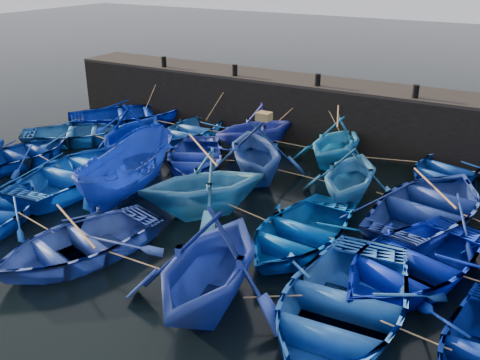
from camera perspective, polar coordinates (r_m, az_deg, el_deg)
The scene contains 31 objects.
ground at distance 15.79m, azimuth -5.90°, elevation -6.27°, with size 120.00×120.00×0.00m, color black.
quay_wall at distance 23.94m, azimuth 8.90°, elevation 7.12°, with size 26.00×2.50×2.50m, color black.
quay_top at distance 23.63m, azimuth 9.10°, elevation 10.17°, with size 26.00×2.50×0.12m, color black.
bollard_0 at distance 26.72m, azimuth -8.12°, elevation 12.38°, with size 0.24×0.24×0.50m, color black.
bollard_1 at distance 24.49m, azimuth -0.55°, elevation 11.64°, with size 0.24×0.24×0.50m, color black.
bollard_2 at distance 22.74m, azimuth 8.29°, elevation 10.53°, with size 0.24×0.24×0.50m, color black.
bollard_3 at distance 21.61m, azimuth 18.24°, elevation 8.97°, with size 0.24×0.24×0.50m, color black.
boat_0 at distance 26.32m, azimuth -11.73°, elevation 6.84°, with size 3.99×5.58×1.16m, color #011B8B.
boat_1 at distance 24.09m, azimuth -5.25°, elevation 5.41°, with size 3.09×4.32×0.90m, color blue.
boat_2 at distance 22.44m, azimuth 1.70°, elevation 5.64°, with size 3.28×3.80×2.00m, color #223098.
boat_3 at distance 21.01m, azimuth 10.21°, elevation 4.06°, with size 3.28×3.80×2.00m, color #237CD1.
boat_4 at distance 20.85m, azimuth 21.14°, elevation 1.12°, with size 3.21×4.49×0.93m, color navy.
boat_6 at distance 24.52m, azimuth -17.05°, elevation 4.86°, with size 3.28×4.58×0.95m, color #1B5491.
boat_7 at distance 21.65m, azimuth -11.33°, elevation 5.05°, with size 3.87×4.49×2.36m, color #001C9A.
boat_8 at distance 20.64m, azimuth -4.91°, elevation 2.45°, with size 3.27×4.58×0.95m, color #1A2FA5.
boat_9 at distance 19.36m, azimuth 1.72°, elevation 3.26°, with size 3.77×4.38×2.30m, color navy.
boat_10 at distance 17.94m, azimuth 11.77°, elevation 0.71°, with size 3.37×3.91×2.06m, color #2467A2.
boat_11 at distance 17.31m, azimuth 19.69°, elevation -2.60°, with size 4.15×5.80×1.20m, color navy.
boat_13 at distance 22.69m, azimuth -22.10°, elevation 2.63°, with size 3.04×4.25×0.88m, color navy.
boat_14 at distance 19.83m, azimuth -16.97°, elevation 0.92°, with size 3.96×5.53×1.15m, color blue.
boat_15 at distance 18.27m, azimuth -11.96°, elevation 0.92°, with size 1.90×5.04×1.95m, color navy.
boat_16 at distance 16.76m, azimuth -3.93°, elevation -0.27°, with size 3.55×4.12×2.17m, color #347BC3.
boat_17 at distance 15.15m, azimuth 6.33°, elevation -5.48°, with size 3.42×4.78×0.99m, color #004296.
boat_18 at distance 14.24m, azimuth 17.76°, elevation -8.29°, with size 3.81×5.32×1.10m, color #0216A7.
boat_21 at distance 18.04m, azimuth -24.26°, elevation -2.87°, with size 3.03×4.23×0.88m, color #07389A.
boat_22 at distance 15.16m, azimuth -16.98°, elevation -6.39°, with size 3.46×4.84×1.00m, color #2D48A8.
boat_23 at distance 12.34m, azimuth -3.32°, elevation -8.69°, with size 3.97×4.60×2.42m, color navy.
boat_24 at distance 12.17m, azimuth 10.65°, elevation -13.03°, with size 4.16×5.82×1.21m, color blue.
wooden_crate at distance 18.83m, azimuth 2.57°, elevation 6.80°, with size 0.49×0.43×0.28m, color olive.
mooring_ropes at distance 19.23m, azimuth 2.83°, elevation 2.23°, with size 18.12×11.95×2.10m.
loose_oars at distance 16.72m, azimuth 3.42°, elevation 1.70°, with size 10.05×12.18×1.22m.
Camera 1 is at (8.29, -11.02, 7.68)m, focal length 40.00 mm.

